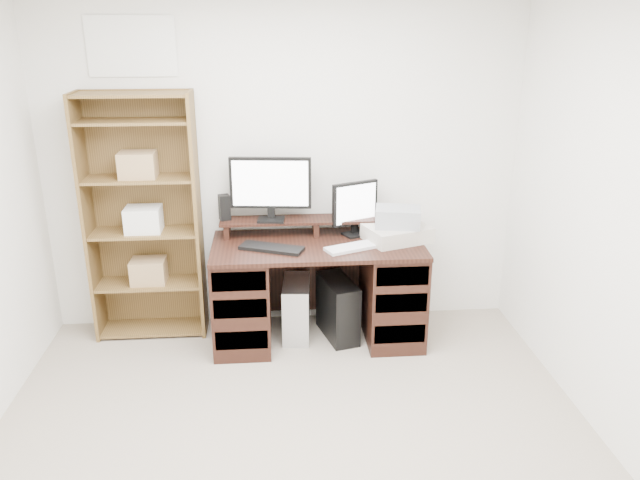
{
  "coord_description": "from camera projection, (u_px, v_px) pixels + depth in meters",
  "views": [
    {
      "loc": [
        -0.09,
        -2.51,
        2.28
      ],
      "look_at": [
        0.23,
        1.43,
        0.85
      ],
      "focal_mm": 35.0,
      "sensor_mm": 36.0,
      "label": 1
    }
  ],
  "objects": [
    {
      "name": "room",
      "position": [
        295.0,
        266.0,
        2.71
      ],
      "size": [
        3.54,
        4.04,
        2.54
      ],
      "color": "#A29482",
      "rests_on": "ground"
    },
    {
      "name": "desk",
      "position": [
        318.0,
        289.0,
        4.56
      ],
      "size": [
        1.5,
        0.7,
        0.75
      ],
      "color": "black",
      "rests_on": "ground"
    },
    {
      "name": "riser_shelf",
      "position": [
        315.0,
        222.0,
        4.6
      ],
      "size": [
        1.4,
        0.22,
        0.12
      ],
      "color": "black",
      "rests_on": "desk"
    },
    {
      "name": "monitor_wide",
      "position": [
        270.0,
        185.0,
        4.47
      ],
      "size": [
        0.59,
        0.17,
        0.46
      ],
      "rotation": [
        0.0,
        0.0,
        -0.11
      ],
      "color": "black",
      "rests_on": "riser_shelf"
    },
    {
      "name": "monitor_small",
      "position": [
        355.0,
        206.0,
        4.54
      ],
      "size": [
        0.35,
        0.2,
        0.4
      ],
      "rotation": [
        0.0,
        0.0,
        0.42
      ],
      "color": "black",
      "rests_on": "desk"
    },
    {
      "name": "speaker",
      "position": [
        224.0,
        207.0,
        4.53
      ],
      "size": [
        0.09,
        0.09,
        0.19
      ],
      "primitive_type": "cube",
      "rotation": [
        0.0,
        0.0,
        0.3
      ],
      "color": "black",
      "rests_on": "riser_shelf"
    },
    {
      "name": "keyboard_black",
      "position": [
        272.0,
        248.0,
        4.31
      ],
      "size": [
        0.47,
        0.31,
        0.02
      ],
      "primitive_type": "cube",
      "rotation": [
        0.0,
        0.0,
        -0.39
      ],
      "color": "black",
      "rests_on": "desk"
    },
    {
      "name": "keyboard_white",
      "position": [
        357.0,
        247.0,
        4.34
      ],
      "size": [
        0.48,
        0.3,
        0.02
      ],
      "primitive_type": "cube",
      "rotation": [
        0.0,
        0.0,
        0.4
      ],
      "color": "silver",
      "rests_on": "desk"
    },
    {
      "name": "mouse",
      "position": [
        398.0,
        244.0,
        4.38
      ],
      "size": [
        0.09,
        0.07,
        0.03
      ],
      "primitive_type": "ellipsoid",
      "rotation": [
        0.0,
        0.0,
        -0.18
      ],
      "color": "silver",
      "rests_on": "desk"
    },
    {
      "name": "printer",
      "position": [
        397.0,
        233.0,
        4.48
      ],
      "size": [
        0.52,
        0.45,
        0.11
      ],
      "primitive_type": "cube",
      "rotation": [
        0.0,
        0.0,
        0.34
      ],
      "color": "#B3AA9C",
      "rests_on": "desk"
    },
    {
      "name": "basket",
      "position": [
        398.0,
        217.0,
        4.43
      ],
      "size": [
        0.35,
        0.28,
        0.13
      ],
      "primitive_type": "cube",
      "rotation": [
        0.0,
        0.0,
        -0.2
      ],
      "color": "#909499",
      "rests_on": "printer"
    },
    {
      "name": "tower_silver",
      "position": [
        296.0,
        308.0,
        4.65
      ],
      "size": [
        0.23,
        0.45,
        0.43
      ],
      "primitive_type": "cube",
      "rotation": [
        0.0,
        0.0,
        -0.08
      ],
      "color": "silver",
      "rests_on": "ground"
    },
    {
      "name": "tower_black",
      "position": [
        338.0,
        308.0,
        4.64
      ],
      "size": [
        0.3,
        0.48,
        0.45
      ],
      "rotation": [
        0.0,
        0.0,
        0.25
      ],
      "color": "black",
      "rests_on": "ground"
    },
    {
      "name": "bookshelf",
      "position": [
        144.0,
        216.0,
        4.49
      ],
      "size": [
        0.8,
        0.3,
        1.8
      ],
      "color": "brown",
      "rests_on": "ground"
    }
  ]
}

